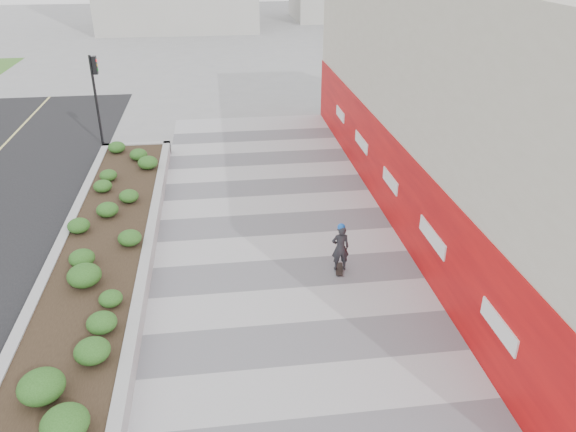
% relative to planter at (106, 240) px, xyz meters
% --- Properties ---
extents(ground, '(160.00, 160.00, 0.00)m').
position_rel_planter_xyz_m(ground, '(5.50, -7.00, -0.42)').
color(ground, gray).
rests_on(ground, ground).
extents(walkway, '(8.00, 36.00, 0.01)m').
position_rel_planter_xyz_m(walkway, '(5.50, -4.00, -0.41)').
color(walkway, '#A8A8AD').
rests_on(walkway, ground).
extents(building, '(6.04, 24.08, 8.00)m').
position_rel_planter_xyz_m(building, '(12.48, 1.98, 3.56)').
color(building, '#BFB4A3').
rests_on(building, ground).
extents(planter, '(3.00, 18.00, 0.90)m').
position_rel_planter_xyz_m(planter, '(0.00, 0.00, 0.00)').
color(planter, '#9E9EA0').
rests_on(planter, ground).
extents(traffic_signal_near, '(0.33, 0.28, 4.20)m').
position_rel_planter_xyz_m(traffic_signal_near, '(-1.73, 10.50, 2.34)').
color(traffic_signal_near, black).
rests_on(traffic_signal_near, ground).
extents(manhole_cover, '(0.44, 0.44, 0.01)m').
position_rel_planter_xyz_m(manhole_cover, '(6.00, -4.00, -0.42)').
color(manhole_cover, '#595654').
rests_on(manhole_cover, ground).
extents(skateboarder, '(0.53, 0.75, 1.60)m').
position_rel_planter_xyz_m(skateboarder, '(7.06, -2.07, 0.39)').
color(skateboarder, beige).
rests_on(skateboarder, ground).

